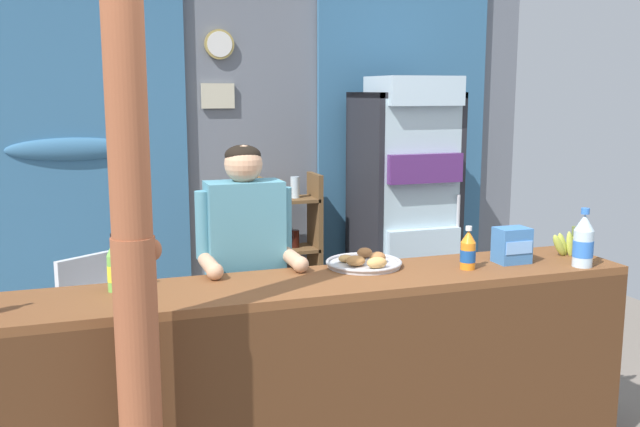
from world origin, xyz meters
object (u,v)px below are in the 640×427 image
at_px(soda_bottle_water, 583,242).
at_px(banana_bunch, 572,244).
at_px(snack_box_biscuit, 512,245).
at_px(pastry_tray, 364,262).
at_px(plastic_lawn_chair, 103,319).
at_px(soda_bottle_orange_soda, 468,251).
at_px(stall_counter, 326,367).
at_px(timber_post, 133,252).
at_px(soda_bottle_lime_soda, 115,267).
at_px(bottle_shelf_rack, 287,253).
at_px(drink_fridge, 405,198).
at_px(shopkeeper, 246,260).

xyz_separation_m(soda_bottle_water, banana_bunch, (0.11, 0.22, -0.07)).
bearing_deg(snack_box_biscuit, pastry_tray, 167.32).
bearing_deg(plastic_lawn_chair, soda_bottle_orange_soda, -37.80).
relative_size(stall_counter, pastry_tray, 8.12).
xyz_separation_m(timber_post, snack_box_biscuit, (1.88, 0.43, -0.20)).
distance_m(soda_bottle_lime_soda, snack_box_biscuit, 1.93).
height_order(plastic_lawn_chair, soda_bottle_orange_soda, soda_bottle_orange_soda).
relative_size(timber_post, pastry_tray, 6.94).
xyz_separation_m(stall_counter, bottle_shelf_rack, (0.40, 2.02, 0.06)).
relative_size(timber_post, soda_bottle_lime_soda, 10.29).
bearing_deg(pastry_tray, soda_bottle_orange_soda, -24.49).
xyz_separation_m(soda_bottle_water, soda_bottle_orange_soda, (-0.56, 0.14, -0.03)).
bearing_deg(drink_fridge, soda_bottle_lime_soda, -144.08).
bearing_deg(soda_bottle_water, drink_fridge, 92.67).
relative_size(timber_post, soda_bottle_orange_soda, 12.36).
bearing_deg(soda_bottle_water, timber_post, -173.45).
relative_size(drink_fridge, shopkeeper, 1.23).
bearing_deg(drink_fridge, timber_post, -134.97).
distance_m(stall_counter, pastry_tray, 0.57).
bearing_deg(stall_counter, shopkeeper, 114.62).
distance_m(plastic_lawn_chair, soda_bottle_water, 2.74).
bearing_deg(plastic_lawn_chair, stall_counter, -55.93).
xyz_separation_m(drink_fridge, plastic_lawn_chair, (-2.16, -0.39, -0.56)).
bearing_deg(shopkeeper, snack_box_biscuit, -18.38).
distance_m(bottle_shelf_rack, pastry_tray, 1.78).
relative_size(soda_bottle_water, soda_bottle_lime_soda, 1.15).
xyz_separation_m(drink_fridge, soda_bottle_lime_soda, (-2.13, -1.54, 0.03)).
bearing_deg(pastry_tray, drink_fridge, 57.82).
height_order(timber_post, soda_bottle_water, timber_post).
bearing_deg(banana_bunch, snack_box_biscuit, -174.49).
xyz_separation_m(drink_fridge, bottle_shelf_rack, (-0.83, 0.26, -0.41)).
height_order(soda_bottle_water, soda_bottle_orange_soda, soda_bottle_water).
bearing_deg(bottle_shelf_rack, timber_post, -118.19).
bearing_deg(bottle_shelf_rack, snack_box_biscuit, -71.75).
bearing_deg(plastic_lawn_chair, drink_fridge, 10.25).
height_order(drink_fridge, bottle_shelf_rack, drink_fridge).
height_order(soda_bottle_lime_soda, banana_bunch, soda_bottle_lime_soda).
distance_m(shopkeeper, banana_bunch, 1.72).
height_order(shopkeeper, soda_bottle_lime_soda, shopkeeper).
height_order(stall_counter, soda_bottle_water, soda_bottle_water).
height_order(pastry_tray, banana_bunch, banana_bunch).
bearing_deg(bottle_shelf_rack, soda_bottle_water, -66.39).
bearing_deg(shopkeeper, pastry_tray, -25.56).
bearing_deg(stall_counter, soda_bottle_water, -3.25).
bearing_deg(pastry_tray, snack_box_biscuit, -12.68).
distance_m(timber_post, soda_bottle_lime_soda, 0.58).
relative_size(plastic_lawn_chair, soda_bottle_orange_soda, 4.04).
bearing_deg(soda_bottle_lime_soda, pastry_tray, 2.58).
relative_size(drink_fridge, soda_bottle_orange_soda, 9.06).
bearing_deg(snack_box_biscuit, soda_bottle_orange_soda, -171.18).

